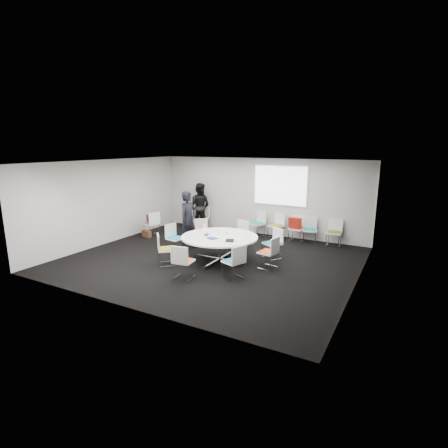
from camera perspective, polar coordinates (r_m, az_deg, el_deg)
The scene contains 31 objects.
room_shell at distance 9.86m, azimuth -1.65°, elevation 1.88°, with size 8.08×7.08×2.88m.
conference_table at distance 9.98m, azimuth -0.74°, elevation -3.09°, with size 2.18×2.18×0.73m.
projection_screen at distance 12.62m, azimuth 9.15°, elevation 6.20°, with size 1.90×0.03×1.35m, color white.
chair_ring_a at distance 9.54m, azimuth 7.22°, elevation -5.58°, with size 0.51×0.52×0.88m.
chair_ring_b at distance 10.39m, azimuth 7.93°, elevation -4.07°, with size 0.62×0.62×0.88m.
chair_ring_c at distance 11.31m, azimuth 2.59°, elevation -2.55°, with size 0.53×0.52×0.88m.
chair_ring_d at distance 11.53m, azimuth -3.65°, elevation -2.27°, with size 0.64×0.64×0.88m.
chair_ring_e at distance 10.96m, azimuth -7.94°, elevation -3.18°, with size 0.52×0.53×0.88m.
chair_ring_f at distance 9.87m, azimuth -9.46°, elevation -5.03°, with size 0.64×0.64×0.88m.
chair_ring_g at distance 8.83m, azimuth -6.65°, elevation -7.12°, with size 0.52×0.51×0.88m.
chair_ring_h at distance 8.75m, azimuth 1.61°, elevation -7.21°, with size 0.59×0.59×0.88m.
chair_back_a at distance 12.87m, azimuth 5.49°, elevation -0.69°, with size 0.59×0.58×0.88m.
chair_back_b at distance 12.62m, azimuth 8.49°, elevation -1.06°, with size 0.59×0.58×0.88m.
chair_back_c at distance 12.35m, azimuth 11.75°, elevation -1.49°, with size 0.48×0.46×0.88m.
chair_back_d at distance 12.23m, azimuth 13.78°, elevation -1.74°, with size 0.56×0.55×0.88m.
chair_back_e at distance 12.10m, azimuth 17.48°, elevation -2.12°, with size 0.47×0.46×0.88m.
chair_spare_left at distance 13.11m, azimuth -11.69°, elevation -0.66°, with size 0.56×0.57×0.88m.
chair_person_back at distance 13.96m, azimuth -3.59°, elevation 0.41°, with size 0.60×0.59×0.88m.
person_main at distance 11.15m, azimuth -5.83°, elevation 0.64°, with size 0.68×0.45×1.86m, color black.
person_back at distance 13.71m, azimuth -4.02°, elevation 2.90°, with size 0.89×0.69×1.83m, color black.
laptop at distance 10.07m, azimuth -2.66°, elevation -1.74°, with size 0.30×0.19×0.02m, color #333338.
laptop_lid at distance 10.32m, azimuth -3.19°, elevation -0.71°, with size 0.30×0.02×0.22m, color silver.
notebook_black at distance 9.46m, azimuth 0.94°, elevation -2.70°, with size 0.22×0.30×0.02m, color black.
tablet_folio at distance 9.68m, azimuth -1.97°, elevation -2.33°, with size 0.26×0.20×0.03m, color navy.
papers_right at distance 9.97m, azimuth 2.78°, elevation -1.95°, with size 0.30×0.21×0.00m, color silver.
papers_front at distance 9.66m, azimuth 2.54°, elevation -2.44°, with size 0.30×0.21×0.00m, color white.
cup at distance 10.12m, azimuth 0.35°, elevation -1.46°, with size 0.08×0.08×0.09m, color white.
phone at distance 9.35m, azimuth 1.21°, elevation -2.93°, with size 0.14×0.07×0.01m, color black.
maroon_bag at distance 13.05m, azimuth -11.79°, elevation 0.83°, with size 0.40×0.14×0.28m, color #4F1533.
brown_bag at distance 12.97m, azimuth -12.52°, elevation -1.55°, with size 0.36×0.16×0.24m, color #442815.
red_jacket at distance 12.05m, azimuth 11.52°, elevation 0.24°, with size 0.44×0.10×0.35m, color maroon.
Camera 1 is at (4.99, -8.36, 3.28)m, focal length 28.00 mm.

